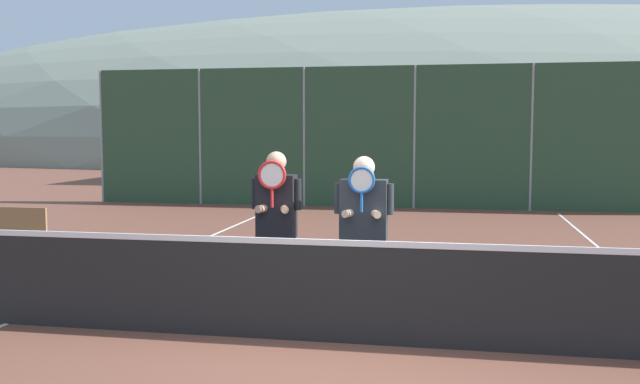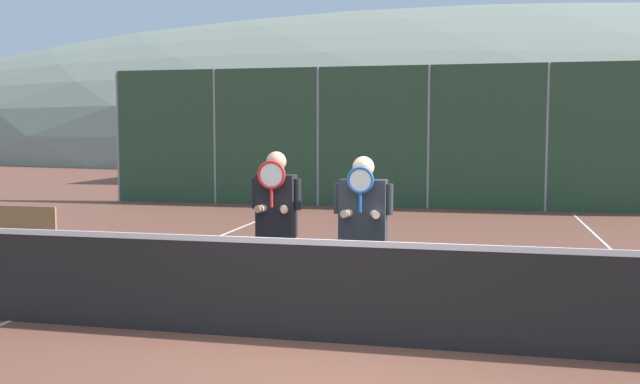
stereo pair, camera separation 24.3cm
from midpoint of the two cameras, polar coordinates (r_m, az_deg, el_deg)
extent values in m
plane|color=brown|center=(6.74, 2.17, -11.97)|extent=(120.00, 120.00, 0.00)
ellipsoid|color=gray|center=(63.80, 11.76, 3.14)|extent=(117.60, 65.33, 22.87)
cube|color=tan|center=(26.73, 7.22, 3.80)|extent=(14.18, 5.00, 2.84)
cube|color=#4C4C51|center=(26.74, 7.25, 7.23)|extent=(14.68, 5.50, 0.36)
cylinder|color=gray|center=(20.34, -15.53, 4.30)|extent=(0.06, 0.06, 3.56)
cylinder|color=gray|center=(19.17, -8.07, 4.40)|extent=(0.06, 0.06, 3.56)
cylinder|color=gray|center=(18.35, 0.21, 4.43)|extent=(0.06, 0.06, 3.56)
cylinder|color=gray|center=(17.95, 9.05, 4.35)|extent=(0.06, 0.06, 3.56)
cylinder|color=gray|center=(17.99, 18.07, 4.17)|extent=(0.06, 0.06, 3.56)
cube|color=#2D4C33|center=(17.95, 9.05, 4.35)|extent=(16.92, 0.02, 3.56)
cube|color=black|center=(6.62, 2.19, -8.19)|extent=(8.99, 0.02, 0.91)
cube|color=white|center=(6.53, 2.20, -4.09)|extent=(8.99, 0.03, 0.06)
cube|color=white|center=(10.59, -13.22, -5.81)|extent=(0.05, 16.00, 0.01)
cylinder|color=#56565B|center=(7.63, -3.36, -6.72)|extent=(0.13, 0.13, 0.84)
cylinder|color=#56565B|center=(7.57, -1.74, -6.80)|extent=(0.13, 0.13, 0.84)
cube|color=black|center=(7.49, -2.58, -1.14)|extent=(0.40, 0.22, 0.66)
sphere|color=tan|center=(7.45, -2.59, 2.45)|extent=(0.21, 0.21, 0.21)
cylinder|color=black|center=(7.54, -4.24, -0.12)|extent=(0.08, 0.08, 0.32)
cylinder|color=black|center=(7.42, -0.90, -0.19)|extent=(0.08, 0.08, 0.32)
cylinder|color=tan|center=(7.43, -3.51, -1.29)|extent=(0.16, 0.27, 0.08)
cylinder|color=tan|center=(7.37, -2.01, -1.33)|extent=(0.16, 0.27, 0.08)
cylinder|color=red|center=(7.30, -2.95, -0.45)|extent=(0.03, 0.03, 0.20)
torus|color=red|center=(7.28, -2.96, 1.38)|extent=(0.30, 0.03, 0.30)
cylinder|color=silver|center=(7.28, -2.96, 1.38)|extent=(0.25, 0.00, 0.25)
cylinder|color=#56565B|center=(7.44, 3.37, -7.11)|extent=(0.13, 0.13, 0.82)
cylinder|color=#56565B|center=(7.40, 5.40, -7.19)|extent=(0.13, 0.13, 0.82)
cube|color=#282D33|center=(7.30, 4.42, -1.53)|extent=(0.48, 0.22, 0.65)
sphere|color=#DBB293|center=(7.26, 4.45, 1.99)|extent=(0.22, 0.22, 0.22)
cylinder|color=#282D33|center=(7.33, 2.38, -0.51)|extent=(0.08, 0.08, 0.32)
cylinder|color=#282D33|center=(7.25, 6.50, -0.59)|extent=(0.08, 0.08, 0.32)
cylinder|color=#DBB293|center=(7.23, 3.38, -1.68)|extent=(0.16, 0.27, 0.08)
cylinder|color=#DBB293|center=(7.19, 5.26, -1.73)|extent=(0.16, 0.27, 0.08)
cylinder|color=#1E5BAD|center=(7.11, 4.22, -0.83)|extent=(0.03, 0.03, 0.20)
torus|color=#1E5BAD|center=(7.09, 4.23, 0.96)|extent=(0.27, 0.03, 0.27)
cylinder|color=silver|center=(7.09, 4.23, 0.96)|extent=(0.22, 0.00, 0.22)
cube|color=navy|center=(22.37, -1.19, 1.72)|extent=(4.10, 1.81, 0.76)
cube|color=#2D3842|center=(22.34, -1.20, 3.49)|extent=(2.26, 1.66, 0.62)
cylinder|color=black|center=(21.21, 1.70, 0.50)|extent=(0.60, 0.16, 0.60)
cylinder|color=black|center=(23.02, 2.59, 0.85)|extent=(0.60, 0.16, 0.60)
cylinder|color=black|center=(21.88, -5.17, 0.62)|extent=(0.60, 0.16, 0.60)
cylinder|color=black|center=(23.64, -3.79, 0.95)|extent=(0.60, 0.16, 0.60)
cube|color=silver|center=(21.52, 12.09, 1.46)|extent=(4.53, 1.74, 0.75)
cube|color=#2D3842|center=(21.49, 12.12, 3.28)|extent=(2.49, 1.60, 0.62)
cylinder|color=black|center=(20.69, 16.11, 0.19)|extent=(0.60, 0.16, 0.60)
cylinder|color=black|center=(22.47, 15.86, 0.56)|extent=(0.60, 0.16, 0.60)
cylinder|color=black|center=(20.73, 7.97, 0.35)|extent=(0.60, 0.16, 0.60)
cylinder|color=black|center=(22.50, 8.36, 0.71)|extent=(0.60, 0.16, 0.60)
cylinder|color=black|center=(20.77, 22.58, 0.02)|extent=(0.60, 0.16, 0.60)
cylinder|color=black|center=(22.52, 21.82, 0.40)|extent=(0.60, 0.16, 0.60)
cube|color=olive|center=(11.47, -23.31, -2.00)|extent=(1.67, 0.04, 0.40)
cube|color=#333338|center=(10.98, -20.51, -4.58)|extent=(0.06, 0.32, 0.40)
camera|label=1|loc=(0.12, -89.07, 0.08)|focal=40.00mm
camera|label=2|loc=(0.12, 90.93, -0.08)|focal=40.00mm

